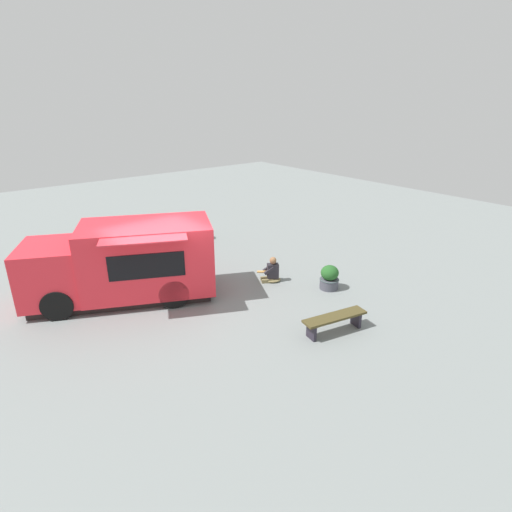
% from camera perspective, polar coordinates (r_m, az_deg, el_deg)
% --- Properties ---
extents(ground_plane, '(40.00, 40.00, 0.00)m').
position_cam_1_polar(ground_plane, '(12.08, -12.28, -6.81)').
color(ground_plane, gray).
extents(food_truck, '(5.55, 4.29, 2.24)m').
position_cam_1_polar(food_truck, '(12.45, -17.68, -1.05)').
color(food_truck, red).
rests_on(food_truck, ground_plane).
extents(person_customer, '(0.78, 0.64, 0.83)m').
position_cam_1_polar(person_customer, '(13.24, 2.20, -2.19)').
color(person_customer, olive).
rests_on(person_customer, ground_plane).
extents(planter_flowering_near, '(0.60, 0.60, 0.76)m').
position_cam_1_polar(planter_flowering_near, '(12.91, 10.12, -2.95)').
color(planter_flowering_near, '#474852').
rests_on(planter_flowering_near, ground_plane).
extents(planter_flowering_far, '(0.65, 0.65, 0.86)m').
position_cam_1_polar(planter_flowering_far, '(17.33, -8.20, 3.73)').
color(planter_flowering_far, beige).
rests_on(planter_flowering_far, ground_plane).
extents(plaza_bench, '(1.77, 0.75, 0.46)m').
position_cam_1_polar(plaza_bench, '(10.63, 10.83, -8.63)').
color(plaza_bench, '#493F20').
rests_on(plaza_bench, ground_plane).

